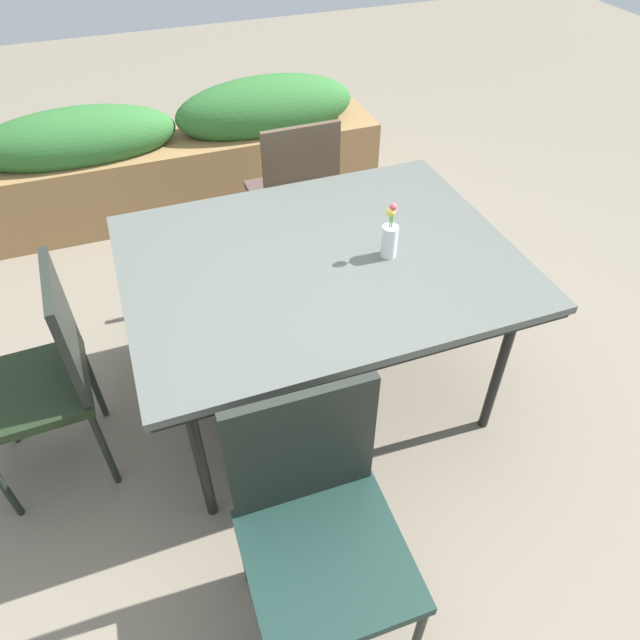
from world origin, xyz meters
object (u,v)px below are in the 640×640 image
dining_table (320,267)px  planter_box (183,154)px  flower_vase (390,237)px  chair_end_left (46,371)px  chair_near_left (317,520)px  chair_far_side (295,190)px

dining_table → planter_box: planter_box is taller
flower_vase → chair_end_left: bearing=176.5°
chair_near_left → dining_table: bearing=-109.6°
dining_table → chair_near_left: 0.98m
chair_end_left → planter_box: (0.82, 1.87, -0.15)m
dining_table → chair_far_side: size_ratio=1.60×
chair_near_left → flower_vase: 1.07m
dining_table → planter_box: (-0.26, 1.87, -0.35)m
dining_table → planter_box: bearing=97.9°
chair_far_side → chair_near_left: 1.88m
chair_end_left → dining_table: bearing=-92.8°
chair_far_side → planter_box: 1.08m
chair_end_left → flower_vase: flower_vase is taller
chair_end_left → flower_vase: (1.33, -0.08, 0.33)m
dining_table → planter_box: size_ratio=0.58×
dining_table → chair_end_left: chair_end_left is taller
chair_near_left → chair_end_left: 1.16m
chair_near_left → planter_box: bearing=-90.6°
chair_end_left → flower_vase: size_ratio=4.01×
dining_table → flower_vase: 0.30m
flower_vase → chair_near_left: bearing=-125.8°
chair_far_side → chair_near_left: chair_far_side is taller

